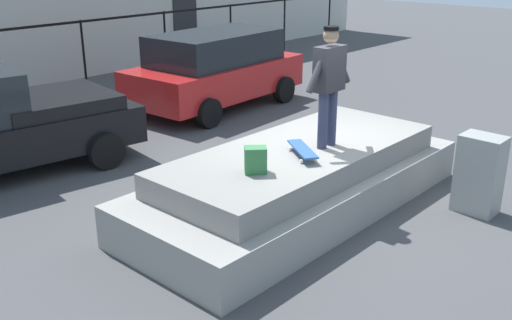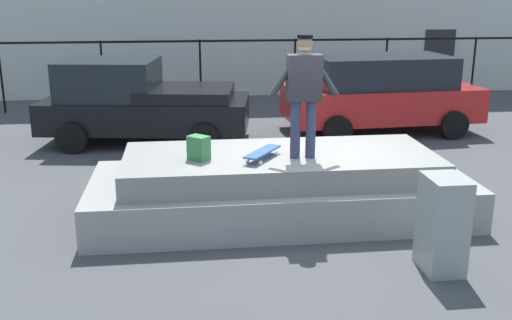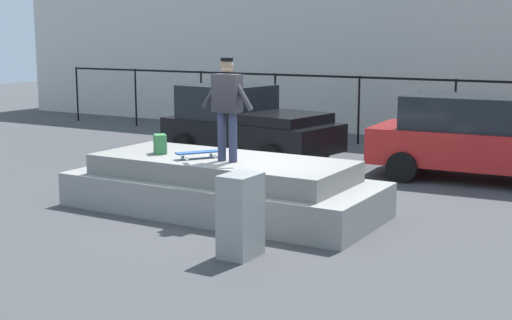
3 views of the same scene
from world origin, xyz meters
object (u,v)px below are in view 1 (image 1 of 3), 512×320
object	(u,v)px
skateboard	(302,149)
backpack	(256,160)
skateboarder	(329,78)
utility_box	(479,174)
car_red_hatchback_mid	(216,68)

from	to	relation	value
skateboard	backpack	world-z (taller)	backpack
skateboarder	backpack	xyz separation A→B (m)	(-1.46, 0.06, -0.83)
backpack	utility_box	world-z (taller)	backpack
skateboarder	car_red_hatchback_mid	size ratio (longest dim) A/B	0.38
skateboard	utility_box	bearing A→B (deg)	-42.49
skateboard	car_red_hatchback_mid	distance (m)	6.34
skateboard	car_red_hatchback_mid	xyz separation A→B (m)	(3.48, 5.30, -0.11)
skateboarder	car_red_hatchback_mid	xyz separation A→B (m)	(2.90, 5.29, -1.01)
backpack	utility_box	distance (m)	3.39
skateboarder	backpack	world-z (taller)	skateboarder
skateboarder	utility_box	size ratio (longest dim) A/B	1.48
backpack	utility_box	xyz separation A→B (m)	(2.81, -1.83, -0.54)
skateboard	utility_box	xyz separation A→B (m)	(1.92, -1.76, -0.47)
skateboarder	skateboard	world-z (taller)	skateboarder
skateboarder	utility_box	distance (m)	2.61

